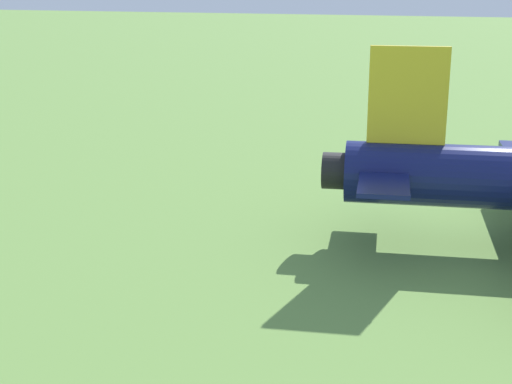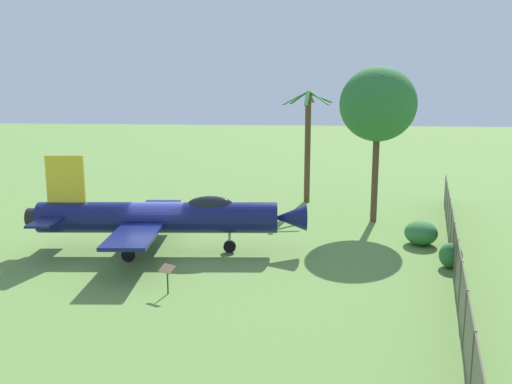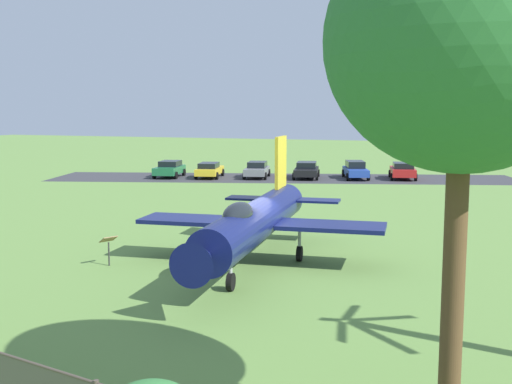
% 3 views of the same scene
% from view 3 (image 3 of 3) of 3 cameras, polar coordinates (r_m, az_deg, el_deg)
% --- Properties ---
extents(ground_plane, '(200.00, 200.00, 0.00)m').
position_cam_3_polar(ground_plane, '(23.87, 0.04, -6.72)').
color(ground_plane, '#668E42').
extents(parking_strip, '(40.54, 18.90, 0.00)m').
position_cam_3_polar(parking_strip, '(54.44, 2.50, 1.27)').
color(parking_strip, '#38383D').
rests_on(parking_strip, ground_plane).
extents(display_jet, '(9.63, 13.37, 4.71)m').
position_cam_3_polar(display_jet, '(23.17, -0.17, -2.67)').
color(display_jet, '#111951').
rests_on(display_jet, ground_plane).
extents(shade_tree, '(4.51, 4.40, 9.09)m').
position_cam_3_polar(shade_tree, '(10.84, 18.31, 12.73)').
color(shade_tree, brown).
rests_on(shade_tree, ground_plane).
extents(info_plaque, '(0.62, 0.71, 1.14)m').
position_cam_3_polar(info_plaque, '(24.35, -13.24, -4.57)').
color(info_plaque, '#333333').
rests_on(info_plaque, ground_plane).
extents(parked_car_red, '(2.82, 4.57, 1.43)m').
position_cam_3_polar(parked_car_red, '(54.95, 13.18, 1.93)').
color(parked_car_red, red).
rests_on(parked_car_red, ground_plane).
extents(parked_car_blue, '(3.17, 5.01, 1.50)m').
position_cam_3_polar(parked_car_blue, '(54.65, 9.02, 2.02)').
color(parked_car_blue, '#23429E').
rests_on(parked_car_blue, ground_plane).
extents(parked_car_black, '(2.92, 4.92, 1.39)m').
position_cam_3_polar(parked_car_black, '(54.45, 4.60, 2.03)').
color(parked_car_black, black).
rests_on(parked_car_black, ground_plane).
extents(parked_car_gray, '(2.75, 4.64, 1.39)m').
position_cam_3_polar(parked_car_gray, '(54.57, 0.09, 2.06)').
color(parked_car_gray, slate).
rests_on(parked_car_gray, ground_plane).
extents(parked_car_yellow, '(2.87, 4.95, 1.33)m').
position_cam_3_polar(parked_car_yellow, '(54.83, -4.25, 2.04)').
color(parked_car_yellow, gold).
rests_on(parked_car_yellow, ground_plane).
extents(parked_car_green, '(2.82, 4.52, 1.42)m').
position_cam_3_polar(parked_car_green, '(55.62, -7.86, 2.11)').
color(parked_car_green, '#1E6B3D').
rests_on(parked_car_green, ground_plane).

